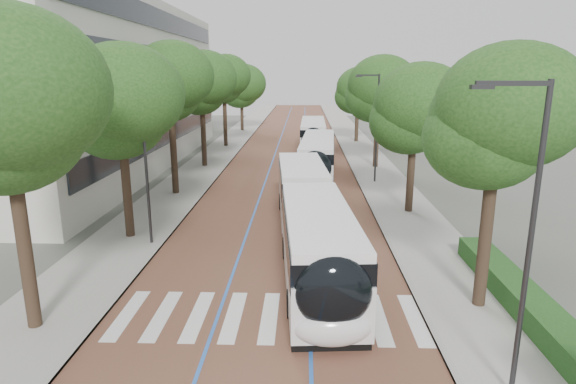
# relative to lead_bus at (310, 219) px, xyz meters

# --- Properties ---
(ground) EXTENTS (160.00, 160.00, 0.00)m
(ground) POSITION_rel_lead_bus_xyz_m (-1.65, -7.23, -1.63)
(ground) COLOR #51544C
(ground) RESTS_ON ground
(road) EXTENTS (11.00, 140.00, 0.02)m
(road) POSITION_rel_lead_bus_xyz_m (-1.65, 32.77, -1.62)
(road) COLOR brown
(road) RESTS_ON ground
(sidewalk_left) EXTENTS (4.00, 140.00, 0.12)m
(sidewalk_left) POSITION_rel_lead_bus_xyz_m (-9.15, 32.77, -1.57)
(sidewalk_left) COLOR gray
(sidewalk_left) RESTS_ON ground
(sidewalk_right) EXTENTS (4.00, 140.00, 0.12)m
(sidewalk_right) POSITION_rel_lead_bus_xyz_m (5.85, 32.77, -1.57)
(sidewalk_right) COLOR gray
(sidewalk_right) RESTS_ON ground
(kerb_left) EXTENTS (0.20, 140.00, 0.14)m
(kerb_left) POSITION_rel_lead_bus_xyz_m (-7.25, 32.77, -1.57)
(kerb_left) COLOR gray
(kerb_left) RESTS_ON ground
(kerb_right) EXTENTS (0.20, 140.00, 0.14)m
(kerb_right) POSITION_rel_lead_bus_xyz_m (3.95, 32.77, -1.57)
(kerb_right) COLOR gray
(kerb_right) RESTS_ON ground
(zebra_crossing) EXTENTS (10.55, 3.60, 0.01)m
(zebra_crossing) POSITION_rel_lead_bus_xyz_m (-1.45, -6.23, -1.60)
(zebra_crossing) COLOR silver
(zebra_crossing) RESTS_ON ground
(lane_line_left) EXTENTS (0.12, 126.00, 0.01)m
(lane_line_left) POSITION_rel_lead_bus_xyz_m (-3.25, 32.77, -1.60)
(lane_line_left) COLOR blue
(lane_line_left) RESTS_ON road
(lane_line_right) EXTENTS (0.12, 126.00, 0.01)m
(lane_line_right) POSITION_rel_lead_bus_xyz_m (-0.05, 32.77, -1.60)
(lane_line_right) COLOR blue
(lane_line_right) RESTS_ON road
(office_building) EXTENTS (18.11, 40.00, 14.00)m
(office_building) POSITION_rel_lead_bus_xyz_m (-21.12, 20.77, 5.37)
(office_building) COLOR #B4B3A7
(office_building) RESTS_ON ground
(hedge) EXTENTS (1.20, 14.00, 0.80)m
(hedge) POSITION_rel_lead_bus_xyz_m (7.45, -7.23, -1.11)
(hedge) COLOR #153C16
(hedge) RESTS_ON sidewalk_right
(streetlight_near) EXTENTS (1.82, 0.20, 8.00)m
(streetlight_near) POSITION_rel_lead_bus_xyz_m (4.97, -10.23, 3.19)
(streetlight_near) COLOR #29292B
(streetlight_near) RESTS_ON sidewalk_right
(streetlight_far) EXTENTS (1.82, 0.20, 8.00)m
(streetlight_far) POSITION_rel_lead_bus_xyz_m (4.97, 14.77, 3.19)
(streetlight_far) COLOR #29292B
(streetlight_far) RESTS_ON sidewalk_right
(lamp_post_left) EXTENTS (0.14, 0.14, 8.00)m
(lamp_post_left) POSITION_rel_lead_bus_xyz_m (-7.75, 0.77, 2.49)
(lamp_post_left) COLOR #29292B
(lamp_post_left) RESTS_ON sidewalk_left
(trees_left) EXTENTS (6.46, 61.14, 9.68)m
(trees_left) POSITION_rel_lead_bus_xyz_m (-9.15, 19.54, 5.20)
(trees_left) COLOR black
(trees_left) RESTS_ON ground
(trees_right) EXTENTS (5.94, 47.26, 9.12)m
(trees_right) POSITION_rel_lead_bus_xyz_m (6.05, 17.60, 4.60)
(trees_right) COLOR black
(trees_right) RESTS_ON ground
(lead_bus) EXTENTS (3.79, 18.53, 3.20)m
(lead_bus) POSITION_rel_lead_bus_xyz_m (0.00, 0.00, 0.00)
(lead_bus) COLOR black
(lead_bus) RESTS_ON ground
(bus_queued_0) EXTENTS (3.25, 12.52, 3.20)m
(bus_queued_0) POSITION_rel_lead_bus_xyz_m (0.80, 15.99, -0.00)
(bus_queued_0) COLOR silver
(bus_queued_0) RESTS_ON ground
(bus_queued_1) EXTENTS (2.73, 12.44, 3.20)m
(bus_queued_1) POSITION_rel_lead_bus_xyz_m (0.68, 29.78, -0.00)
(bus_queued_1) COLOR silver
(bus_queued_1) RESTS_ON ground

